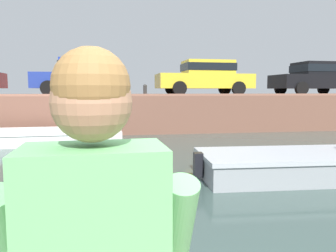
{
  "coord_description": "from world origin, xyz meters",
  "views": [
    {
      "loc": [
        -0.93,
        -1.18,
        1.68
      ],
      "look_at": [
        -0.1,
        3.92,
        1.13
      ],
      "focal_mm": 35.0,
      "sensor_mm": 36.0,
      "label": 1
    }
  ],
  "objects_px": {
    "boat_moored_west_white": "(19,137)",
    "car_centre_yellow": "(205,76)",
    "mooring_bollard_mid": "(145,90)",
    "motorboat_passing": "(329,164)",
    "car_left_inner_blue": "(83,75)",
    "car_right_inner_black": "(315,77)"
  },
  "relations": [
    {
      "from": "car_centre_yellow",
      "to": "motorboat_passing",
      "type": "bearing_deg",
      "value": -89.6
    },
    {
      "from": "motorboat_passing",
      "to": "car_centre_yellow",
      "type": "distance_m",
      "value": 9.0
    },
    {
      "from": "motorboat_passing",
      "to": "mooring_bollard_mid",
      "type": "relative_size",
      "value": 12.76
    },
    {
      "from": "car_right_inner_black",
      "to": "mooring_bollard_mid",
      "type": "bearing_deg",
      "value": -167.63
    },
    {
      "from": "car_left_inner_blue",
      "to": "car_right_inner_black",
      "type": "xyz_separation_m",
      "value": [
        10.82,
        0.0,
        0.0
      ]
    },
    {
      "from": "boat_moored_west_white",
      "to": "car_centre_yellow",
      "type": "bearing_deg",
      "value": 26.7
    },
    {
      "from": "car_left_inner_blue",
      "to": "mooring_bollard_mid",
      "type": "relative_size",
      "value": 8.86
    },
    {
      "from": "car_left_inner_blue",
      "to": "mooring_bollard_mid",
      "type": "height_order",
      "value": "car_left_inner_blue"
    },
    {
      "from": "motorboat_passing",
      "to": "car_left_inner_blue",
      "type": "distance_m",
      "value": 10.53
    },
    {
      "from": "mooring_bollard_mid",
      "to": "car_right_inner_black",
      "type": "bearing_deg",
      "value": 12.37
    },
    {
      "from": "car_left_inner_blue",
      "to": "motorboat_passing",
      "type": "bearing_deg",
      "value": -58.06
    },
    {
      "from": "car_centre_yellow",
      "to": "mooring_bollard_mid",
      "type": "xyz_separation_m",
      "value": [
        -2.9,
        -1.83,
        -0.61
      ]
    },
    {
      "from": "car_left_inner_blue",
      "to": "boat_moored_west_white",
      "type": "bearing_deg",
      "value": -115.43
    },
    {
      "from": "motorboat_passing",
      "to": "car_centre_yellow",
      "type": "xyz_separation_m",
      "value": [
        -0.06,
        8.76,
        2.08
      ]
    },
    {
      "from": "motorboat_passing",
      "to": "mooring_bollard_mid",
      "type": "height_order",
      "value": "mooring_bollard_mid"
    },
    {
      "from": "car_centre_yellow",
      "to": "car_right_inner_black",
      "type": "relative_size",
      "value": 1.09
    },
    {
      "from": "boat_moored_west_white",
      "to": "car_left_inner_blue",
      "type": "xyz_separation_m",
      "value": [
        1.7,
        3.57,
        2.12
      ]
    },
    {
      "from": "car_right_inner_black",
      "to": "mooring_bollard_mid",
      "type": "xyz_separation_m",
      "value": [
        -8.32,
        -1.83,
        -0.61
      ]
    },
    {
      "from": "mooring_bollard_mid",
      "to": "car_centre_yellow",
      "type": "bearing_deg",
      "value": 32.16
    },
    {
      "from": "car_left_inner_blue",
      "to": "car_right_inner_black",
      "type": "relative_size",
      "value": 1.0
    },
    {
      "from": "car_centre_yellow",
      "to": "car_right_inner_black",
      "type": "xyz_separation_m",
      "value": [
        5.42,
        0.0,
        -0.0
      ]
    },
    {
      "from": "boat_moored_west_white",
      "to": "motorboat_passing",
      "type": "distance_m",
      "value": 8.84
    }
  ]
}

